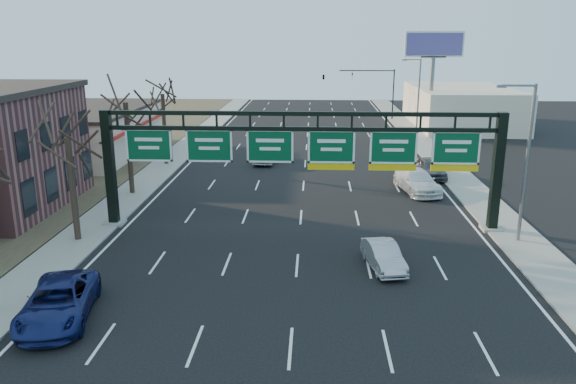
# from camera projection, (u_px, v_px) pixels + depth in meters

# --- Properties ---
(ground) EXTENTS (160.00, 160.00, 0.00)m
(ground) POSITION_uv_depth(u_px,v_px,m) (296.00, 281.00, 27.13)
(ground) COLOR black
(ground) RESTS_ON ground
(sidewalk_left) EXTENTS (3.00, 120.00, 0.12)m
(sidewalk_left) POSITION_uv_depth(u_px,v_px,m) (151.00, 177.00, 46.94)
(sidewalk_left) COLOR gray
(sidewalk_left) RESTS_ON ground
(sidewalk_right) EXTENTS (3.00, 120.00, 0.12)m
(sidewalk_right) POSITION_uv_depth(u_px,v_px,m) (461.00, 181.00, 45.78)
(sidewalk_right) COLOR gray
(sidewalk_right) RESTS_ON ground
(dirt_strip_left) EXTENTS (21.00, 120.00, 0.06)m
(dirt_strip_left) POSITION_uv_depth(u_px,v_px,m) (9.00, 176.00, 47.50)
(dirt_strip_left) COLOR #473D2B
(dirt_strip_left) RESTS_ON ground
(lane_markings) EXTENTS (21.60, 120.00, 0.01)m
(lane_markings) POSITION_uv_depth(u_px,v_px,m) (304.00, 179.00, 46.37)
(lane_markings) COLOR white
(lane_markings) RESTS_ON ground
(sign_gantry) EXTENTS (24.60, 1.20, 7.20)m
(sign_gantry) POSITION_uv_depth(u_px,v_px,m) (303.00, 154.00, 33.58)
(sign_gantry) COLOR black
(sign_gantry) RESTS_ON ground
(cream_strip) EXTENTS (10.90, 18.40, 4.70)m
(cream_strip) POSITION_uv_depth(u_px,v_px,m) (89.00, 131.00, 55.38)
(cream_strip) COLOR beige
(cream_strip) RESTS_ON ground
(building_right_distant) EXTENTS (12.00, 20.00, 5.00)m
(building_right_distant) POSITION_uv_depth(u_px,v_px,m) (461.00, 107.00, 73.66)
(building_right_distant) COLOR beige
(building_right_distant) RESTS_ON ground
(tree_gantry) EXTENTS (3.60, 3.60, 8.48)m
(tree_gantry) POSITION_uv_depth(u_px,v_px,m) (65.00, 118.00, 30.61)
(tree_gantry) COLOR black
(tree_gantry) RESTS_ON sidewalk_left
(tree_mid) EXTENTS (3.60, 3.60, 9.24)m
(tree_mid) POSITION_uv_depth(u_px,v_px,m) (124.00, 88.00, 40.04)
(tree_mid) COLOR black
(tree_mid) RESTS_ON sidewalk_left
(tree_far) EXTENTS (3.60, 3.60, 8.86)m
(tree_far) POSITION_uv_depth(u_px,v_px,m) (162.00, 82.00, 49.76)
(tree_far) COLOR black
(tree_far) RESTS_ON sidewalk_left
(streetlight_near) EXTENTS (2.15, 0.22, 9.00)m
(streetlight_near) POSITION_uv_depth(u_px,v_px,m) (525.00, 156.00, 30.97)
(streetlight_near) COLOR slate
(streetlight_near) RESTS_ON sidewalk_right
(streetlight_far) EXTENTS (2.15, 0.22, 9.00)m
(streetlight_far) POSITION_uv_depth(u_px,v_px,m) (417.00, 94.00, 63.69)
(streetlight_far) COLOR slate
(streetlight_far) RESTS_ON sidewalk_right
(billboard_right) EXTENTS (7.00, 0.50, 12.00)m
(billboard_right) POSITION_uv_depth(u_px,v_px,m) (433.00, 57.00, 67.30)
(billboard_right) COLOR slate
(billboard_right) RESTS_ON ground
(traffic_signal_mast) EXTENTS (10.16, 0.54, 7.00)m
(traffic_signal_mast) POSITION_uv_depth(u_px,v_px,m) (350.00, 80.00, 78.32)
(traffic_signal_mast) COLOR black
(traffic_signal_mast) RESTS_ON ground
(car_blue_suv) EXTENTS (3.58, 6.01, 1.56)m
(car_blue_suv) POSITION_uv_depth(u_px,v_px,m) (58.00, 302.00, 23.32)
(car_blue_suv) COLOR navy
(car_blue_suv) RESTS_ON ground
(car_silver_sedan) EXTENTS (2.12, 4.20, 1.32)m
(car_silver_sedan) POSITION_uv_depth(u_px,v_px,m) (383.00, 256.00, 28.54)
(car_silver_sedan) COLOR #A3A3A7
(car_silver_sedan) RESTS_ON ground
(car_white_wagon) EXTENTS (3.37, 6.06, 1.66)m
(car_white_wagon) POSITION_uv_depth(u_px,v_px,m) (417.00, 181.00, 42.53)
(car_white_wagon) COLOR white
(car_white_wagon) RESTS_ON ground
(car_grey_far) EXTENTS (2.36, 5.00, 1.65)m
(car_grey_far) POSITION_uv_depth(u_px,v_px,m) (430.00, 168.00, 46.83)
(car_grey_far) COLOR #46484C
(car_grey_far) RESTS_ON ground
(car_silver_distant) EXTENTS (1.98, 5.16, 1.68)m
(car_silver_distant) POSITION_uv_depth(u_px,v_px,m) (265.00, 153.00, 52.53)
(car_silver_distant) COLOR #ADACB1
(car_silver_distant) RESTS_ON ground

